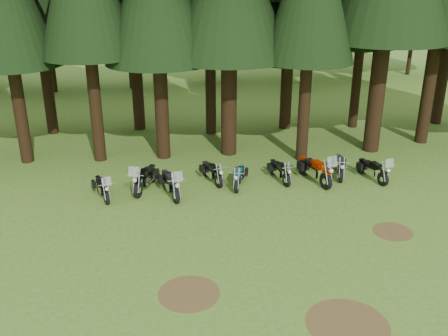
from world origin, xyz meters
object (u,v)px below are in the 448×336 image
Objects in this scene: motorcycle_6 at (315,171)px; motorcycle_4 at (239,177)px; motorcycle_2 at (170,184)px; motorcycle_3 at (212,173)px; motorcycle_1 at (145,179)px; motorcycle_7 at (340,167)px; motorcycle_0 at (102,188)px; motorcycle_8 at (373,170)px; motorcycle_5 at (280,172)px.

motorcycle_4 is at bearing 163.78° from motorcycle_6.
motorcycle_3 is at bearing 19.37° from motorcycle_2.
motorcycle_1 is 8.67m from motorcycle_7.
motorcycle_2 reaches higher than motorcycle_0.
motorcycle_0 is 0.85× the size of motorcycle_2.
motorcycle_8 is (2.60, -0.16, -0.09)m from motorcycle_6.
motorcycle_3 is 1.02× the size of motorcycle_4.
motorcycle_7 is at bearing 6.64° from motorcycle_6.
motorcycle_4 is 0.94× the size of motorcycle_7.
motorcycle_4 is 1.89m from motorcycle_5.
motorcycle_1 is 4.00m from motorcycle_4.
motorcycle_3 is (4.62, 0.94, 0.00)m from motorcycle_0.
motorcycle_7 is at bearing -7.00° from motorcycle_5.
motorcycle_2 is at bearing -151.01° from motorcycle_4.
motorcycle_2 is 2.19m from motorcycle_3.
motorcycle_0 is 1.00× the size of motorcycle_3.
motorcycle_3 is 0.79× the size of motorcycle_6.
motorcycle_7 is at bearing 23.04° from motorcycle_1.
motorcycle_2 is at bearing -21.27° from motorcycle_0.
motorcycle_1 is 1.15× the size of motorcycle_3.
motorcycle_8 is at bearing -11.78° from motorcycle_7.
motorcycle_8 reaches higher than motorcycle_4.
motorcycle_1 is at bearing 171.85° from motorcycle_3.
motorcycle_2 is 1.15× the size of motorcycle_5.
motorcycle_6 is at bearing -15.56° from motorcycle_0.
motorcycle_2 is 1.18× the size of motorcycle_3.
motorcycle_4 is 0.96× the size of motorcycle_5.
motorcycle_5 is (5.86, 0.09, -0.07)m from motorcycle_1.
motorcycle_6 is at bearing 17.31° from motorcycle_4.
motorcycle_0 is 1.80m from motorcycle_1.
motorcycle_5 is 4.11m from motorcycle_8.
motorcycle_6 is (9.05, 0.21, 0.11)m from motorcycle_0.
motorcycle_2 is 3.01m from motorcycle_4.
motorcycle_0 is 2.76m from motorcycle_2.
motorcycle_4 is at bearing 179.94° from motorcycle_5.
motorcycle_8 reaches higher than motorcycle_5.
motorcycle_4 is (2.97, 0.52, -0.07)m from motorcycle_2.
motorcycle_7 reaches higher than motorcycle_5.
motorcycle_1 is 1.12× the size of motorcycle_5.
motorcycle_0 reaches higher than motorcycle_5.
motorcycle_4 is at bearing -2.17° from motorcycle_2.
motorcycle_7 is at bearing 24.15° from motorcycle_4.
motorcycle_1 is (1.73, 0.52, 0.07)m from motorcycle_0.
motorcycle_5 is (1.86, 0.30, 0.01)m from motorcycle_4.
motorcycle_5 is at bearing -12.25° from motorcycle_0.
motorcycle_5 is at bearing -22.46° from motorcycle_3.
motorcycle_0 is at bearing 166.54° from motorcycle_8.
motorcycle_7 is (1.34, 0.52, -0.10)m from motorcycle_6.
motorcycle_6 is (6.30, 0.42, 0.04)m from motorcycle_2.
motorcycle_3 is at bearing 169.38° from motorcycle_4.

